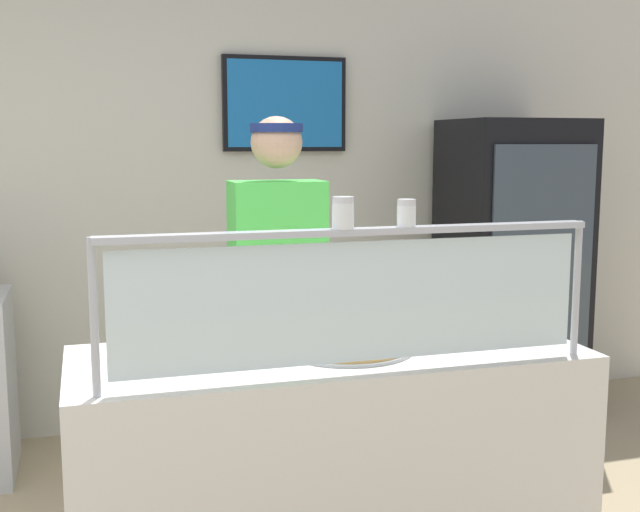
% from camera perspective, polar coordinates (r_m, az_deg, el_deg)
% --- Properties ---
extents(shop_rear_unit, '(6.14, 0.13, 2.70)m').
position_cam_1_polar(shop_rear_unit, '(4.66, -6.96, 4.51)').
color(shop_rear_unit, beige).
rests_on(shop_rear_unit, ground).
extents(serving_counter, '(1.74, 0.67, 0.95)m').
position_cam_1_polar(serving_counter, '(2.87, 0.70, -16.07)').
color(serving_counter, silver).
rests_on(serving_counter, ground).
extents(sneeze_guard, '(1.57, 0.06, 0.45)m').
position_cam_1_polar(sneeze_guard, '(2.39, 2.72, -1.95)').
color(sneeze_guard, '#B2B5BC').
rests_on(sneeze_guard, serving_counter).
extents(pizza_tray, '(0.46, 0.46, 0.04)m').
position_cam_1_polar(pizza_tray, '(2.72, 1.96, -6.44)').
color(pizza_tray, '#9EA0A8').
rests_on(pizza_tray, serving_counter).
extents(pizza_server, '(0.11, 0.29, 0.01)m').
position_cam_1_polar(pizza_server, '(2.70, 1.95, -6.10)').
color(pizza_server, '#ADAFB7').
rests_on(pizza_server, pizza_tray).
extents(parmesan_shaker, '(0.07, 0.07, 0.10)m').
position_cam_1_polar(parmesan_shaker, '(2.35, 1.68, 2.99)').
color(parmesan_shaker, white).
rests_on(parmesan_shaker, sneeze_guard).
extents(pepper_flake_shaker, '(0.06, 0.06, 0.08)m').
position_cam_1_polar(pepper_flake_shaker, '(2.42, 6.26, 2.98)').
color(pepper_flake_shaker, white).
rests_on(pepper_flake_shaker, sneeze_guard).
extents(worker_figure, '(0.41, 0.50, 1.76)m').
position_cam_1_polar(worker_figure, '(3.28, -2.97, -3.21)').
color(worker_figure, '#23232D').
rests_on(worker_figure, ground).
extents(drink_fridge, '(0.74, 0.67, 1.79)m').
position_cam_1_polar(drink_fridge, '(4.87, 13.62, -1.00)').
color(drink_fridge, black).
rests_on(drink_fridge, ground).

